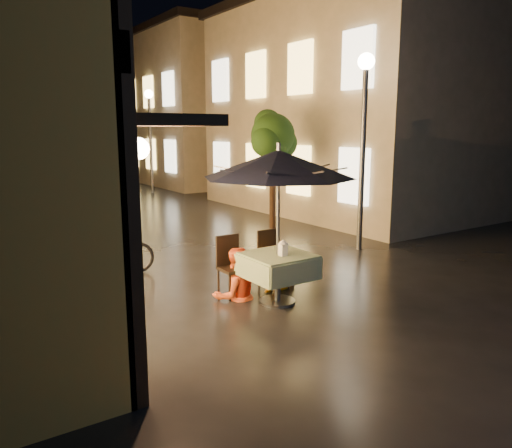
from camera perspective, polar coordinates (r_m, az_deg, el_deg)
ground at (r=8.08m, az=6.70°, el=-8.49°), size 90.00×90.00×0.00m
east_building_near at (r=17.51m, az=11.98°, el=13.05°), size 7.30×9.30×6.80m
east_building_far at (r=26.86m, az=-6.26°, el=12.90°), size 7.30×10.30×7.30m
street_tree at (r=12.67m, az=1.97°, el=9.74°), size 1.43×1.20×3.15m
streetlamp_near at (r=11.14m, az=12.24°, el=11.91°), size 0.36×0.36×4.23m
streetlamp_far at (r=21.32m, az=-12.05°, el=11.29°), size 0.36×0.36×4.23m
cafe_table at (r=7.70m, az=2.50°, el=-4.82°), size 0.99×0.99×0.78m
patio_umbrella at (r=7.43m, az=2.59°, el=6.85°), size 2.30×2.30×2.46m
cafe_chair_left at (r=8.09m, az=-2.90°, el=-4.41°), size 0.42×0.42×0.97m
cafe_chair_right at (r=8.51m, az=1.73°, el=-3.62°), size 0.42×0.42×0.97m
table_lantern at (r=7.51m, az=3.10°, el=-2.61°), size 0.16×0.16×0.25m
person_orange at (r=7.88m, az=-2.39°, el=-2.86°), size 0.83×0.68×1.60m
person_yellow at (r=8.40m, az=2.62°, el=-2.87°), size 0.94×0.63×1.35m
bicycle_0 at (r=9.46m, az=-16.67°, el=-3.14°), size 1.78×0.80×0.90m
bicycle_1 at (r=10.90m, az=-19.75°, el=-1.41°), size 1.62×0.96×0.94m
bicycle_2 at (r=11.59m, az=-20.38°, el=-0.67°), size 1.96×1.21×0.97m
bicycle_3 at (r=12.81m, az=-20.65°, el=0.22°), size 1.53×0.45×0.92m
bicycle_4 at (r=13.11m, az=-22.07°, el=0.35°), size 1.82×0.89×0.91m
bicycle_5 at (r=14.63m, az=-23.26°, el=1.69°), size 1.93×1.00×1.12m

